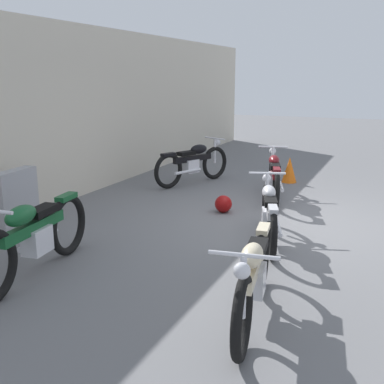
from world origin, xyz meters
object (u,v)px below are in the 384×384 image
(traffic_cone, at_px, (289,170))
(motorcycle_cream, at_px, (253,276))
(motorcycle_green, at_px, (33,237))
(motorcycle_silver, at_px, (269,213))
(motorcycle_maroon, at_px, (274,176))
(stone_marker, at_px, (16,202))
(motorcycle_black, at_px, (193,163))
(helmet, at_px, (223,204))

(traffic_cone, height_order, motorcycle_cream, motorcycle_cream)
(motorcycle_green, bearing_deg, motorcycle_silver, 128.67)
(motorcycle_silver, height_order, motorcycle_maroon, motorcycle_maroon)
(stone_marker, distance_m, motorcycle_silver, 3.62)
(stone_marker, distance_m, motorcycle_maroon, 4.52)
(motorcycle_maroon, bearing_deg, motorcycle_green, 143.07)
(motorcycle_silver, bearing_deg, motorcycle_black, 20.83)
(motorcycle_silver, bearing_deg, motorcycle_maroon, -5.99)
(stone_marker, xyz_separation_m, traffic_cone, (5.01, -2.86, -0.19))
(stone_marker, xyz_separation_m, motorcycle_cream, (-1.05, -3.88, -0.03))
(helmet, bearing_deg, motorcycle_cream, -155.33)
(traffic_cone, height_order, motorcycle_black, motorcycle_black)
(helmet, height_order, motorcycle_cream, motorcycle_cream)
(traffic_cone, bearing_deg, stone_marker, 150.28)
(helmet, distance_m, motorcycle_cream, 3.63)
(stone_marker, distance_m, motorcycle_black, 4.18)
(stone_marker, bearing_deg, helmet, -46.64)
(traffic_cone, xyz_separation_m, motorcycle_maroon, (-1.55, -0.05, 0.16))
(traffic_cone, xyz_separation_m, motorcycle_green, (-6.13, 1.54, 0.21))
(motorcycle_green, bearing_deg, helmet, 154.95)
(traffic_cone, xyz_separation_m, motorcycle_black, (-0.95, 1.85, 0.17))
(helmet, bearing_deg, motorcycle_maroon, -24.00)
(traffic_cone, relative_size, motorcycle_green, 0.25)
(traffic_cone, relative_size, motorcycle_maroon, 0.28)
(motorcycle_black, bearing_deg, traffic_cone, -39.94)
(stone_marker, bearing_deg, motorcycle_green, -130.39)
(motorcycle_black, bearing_deg, motorcycle_cream, -127.76)
(stone_marker, bearing_deg, motorcycle_silver, -72.13)
(motorcycle_maroon, relative_size, motorcycle_cream, 0.97)
(traffic_cone, xyz_separation_m, motorcycle_silver, (-3.90, -0.59, 0.14))
(stone_marker, distance_m, motorcycle_cream, 4.02)
(motorcycle_silver, distance_m, motorcycle_green, 3.09)
(helmet, relative_size, motorcycle_green, 0.13)
(motorcycle_maroon, bearing_deg, traffic_cone, -15.72)
(stone_marker, height_order, motorcycle_cream, stone_marker)
(helmet, height_order, motorcycle_green, motorcycle_green)
(helmet, relative_size, motorcycle_cream, 0.15)
(helmet, xyz_separation_m, motorcycle_silver, (-1.12, -1.08, 0.27))
(stone_marker, relative_size, motorcycle_silver, 0.51)
(traffic_cone, height_order, motorcycle_silver, motorcycle_silver)
(helmet, relative_size, motorcycle_maroon, 0.15)
(motorcycle_green, bearing_deg, motorcycle_maroon, 153.14)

